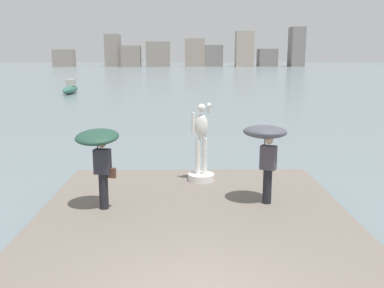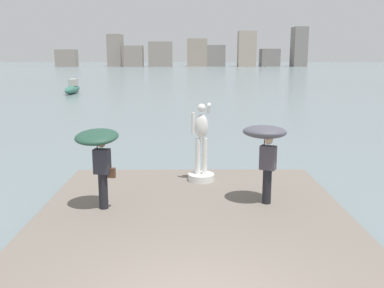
{
  "view_description": "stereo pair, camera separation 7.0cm",
  "coord_description": "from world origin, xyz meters",
  "px_view_note": "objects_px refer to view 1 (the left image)",
  "views": [
    {
      "loc": [
        -0.17,
        -5.63,
        4.08
      ],
      "look_at": [
        0.0,
        6.55,
        1.55
      ],
      "focal_mm": 40.35,
      "sensor_mm": 36.0,
      "label": 1
    },
    {
      "loc": [
        -0.1,
        -5.63,
        4.08
      ],
      "look_at": [
        0.0,
        6.55,
        1.55
      ],
      "focal_mm": 40.35,
      "sensor_mm": 36.0,
      "label": 2
    }
  ],
  "objects_px": {
    "onlooker_right": "(266,140)",
    "boat_near": "(71,88)",
    "statue_white_figure": "(201,154)",
    "onlooker_left": "(99,147)"
  },
  "relations": [
    {
      "from": "onlooker_left",
      "to": "boat_near",
      "type": "xyz_separation_m",
      "value": [
        -10.28,
        36.45,
        -1.4
      ]
    },
    {
      "from": "statue_white_figure",
      "to": "onlooker_left",
      "type": "height_order",
      "value": "statue_white_figure"
    },
    {
      "from": "onlooker_left",
      "to": "onlooker_right",
      "type": "relative_size",
      "value": 0.99
    },
    {
      "from": "onlooker_right",
      "to": "boat_near",
      "type": "relative_size",
      "value": 0.38
    },
    {
      "from": "statue_white_figure",
      "to": "onlooker_right",
      "type": "bearing_deg",
      "value": -52.27
    },
    {
      "from": "onlooker_right",
      "to": "boat_near",
      "type": "distance_m",
      "value": 38.85
    },
    {
      "from": "onlooker_right",
      "to": "boat_near",
      "type": "xyz_separation_m",
      "value": [
        -14.32,
        36.08,
        -1.48
      ]
    },
    {
      "from": "onlooker_right",
      "to": "boat_near",
      "type": "bearing_deg",
      "value": 111.65
    },
    {
      "from": "onlooker_left",
      "to": "boat_near",
      "type": "relative_size",
      "value": 0.38
    },
    {
      "from": "statue_white_figure",
      "to": "onlooker_left",
      "type": "distance_m",
      "value": 3.51
    }
  ]
}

